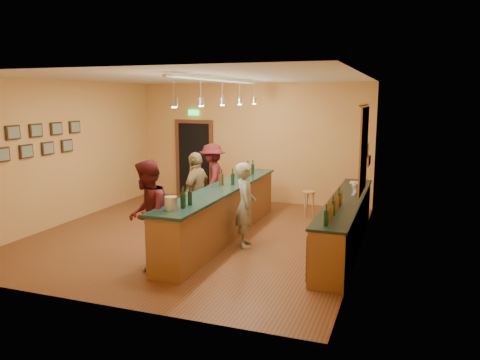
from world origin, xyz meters
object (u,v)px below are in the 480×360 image
(bartender, at_px, (245,205))
(customer_a, at_px, (147,214))
(tasting_bar, at_px, (223,208))
(customer_c, at_px, (212,178))
(customer_b, at_px, (197,194))
(bar_stool, at_px, (309,197))
(back_counter, at_px, (345,223))

(bartender, distance_m, customer_a, 1.99)
(tasting_bar, height_order, customer_a, customer_a)
(bartender, bearing_deg, customer_c, 15.75)
(customer_b, bearing_deg, bar_stool, 142.07)
(back_counter, xyz_separation_m, customer_c, (-3.48, 1.79, 0.37))
(bar_stool, bearing_deg, customer_a, -113.91)
(back_counter, bearing_deg, bar_stool, 118.73)
(bartender, xyz_separation_m, customer_b, (-1.21, 0.43, 0.05))
(bartender, height_order, customer_a, customer_a)
(back_counter, height_order, customer_c, customer_c)
(customer_b, bearing_deg, customer_c, -162.76)
(customer_a, xyz_separation_m, bar_stool, (1.86, 4.19, -0.42))
(back_counter, relative_size, customer_c, 2.66)
(customer_c, height_order, bar_stool, customer_c)
(tasting_bar, relative_size, bartender, 3.15)
(back_counter, bearing_deg, customer_b, -177.44)
(customer_c, bearing_deg, customer_a, -9.00)
(tasting_bar, xyz_separation_m, customer_c, (-1.07, 1.97, 0.25))
(customer_c, bearing_deg, bar_stool, 79.15)
(tasting_bar, height_order, customer_c, customer_c)
(bartender, relative_size, bar_stool, 2.56)
(tasting_bar, relative_size, customer_b, 2.96)
(tasting_bar, xyz_separation_m, customer_b, (-0.60, 0.05, 0.26))
(tasting_bar, relative_size, bar_stool, 8.07)
(customer_a, bearing_deg, customer_b, 163.48)
(customer_b, height_order, customer_c, customer_b)
(back_counter, distance_m, bartender, 1.92)
(tasting_bar, relative_size, customer_a, 2.81)
(bar_stool, bearing_deg, tasting_bar, -120.74)
(back_counter, relative_size, bar_stool, 7.20)
(customer_c, bearing_deg, back_counter, 46.38)
(bartender, bearing_deg, customer_b, 50.83)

